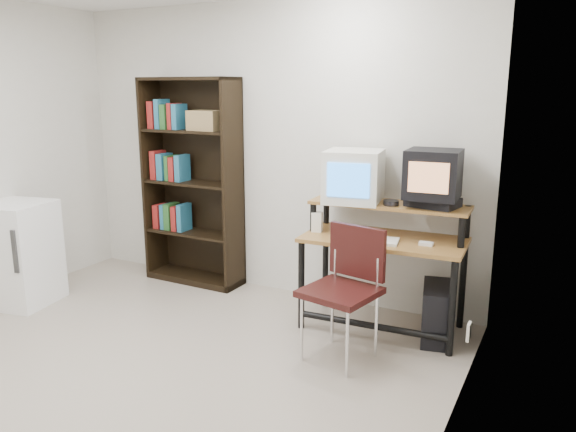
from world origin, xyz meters
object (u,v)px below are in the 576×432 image
at_px(bookshelf, 193,180).
at_px(crt_monitor, 354,176).
at_px(mini_fridge, 19,254).
at_px(school_chair, 347,278).
at_px(crt_tv, 433,174).
at_px(computer_desk, 384,243).
at_px(pc_tower, 436,313).

bearing_deg(bookshelf, crt_monitor, -4.02).
bearing_deg(mini_fridge, school_chair, -3.14).
height_order(crt_monitor, crt_tv, crt_tv).
distance_m(computer_desk, pc_tower, 0.65).
height_order(computer_desk, bookshelf, bookshelf).
relative_size(crt_tv, pc_tower, 0.90).
relative_size(pc_tower, mini_fridge, 0.50).
bearing_deg(bookshelf, school_chair, -22.29).
bearing_deg(computer_desk, school_chair, -100.53).
relative_size(bookshelf, mini_fridge, 2.17).
height_order(computer_desk, mini_fridge, computer_desk).
xyz_separation_m(pc_tower, bookshelf, (-2.41, 0.27, 0.78)).
distance_m(computer_desk, crt_monitor, 0.57).
bearing_deg(crt_monitor, pc_tower, -19.17).
xyz_separation_m(crt_tv, pc_tower, (0.11, -0.14, -1.02)).
height_order(computer_desk, crt_monitor, crt_monitor).
distance_m(pc_tower, bookshelf, 2.54).
bearing_deg(crt_tv, computer_desk, -164.21).
relative_size(crt_monitor, school_chair, 0.54).
height_order(computer_desk, school_chair, computer_desk).
xyz_separation_m(crt_tv, mini_fridge, (-3.29, -1.07, -0.78)).
bearing_deg(bookshelf, computer_desk, -5.75).
height_order(pc_tower, mini_fridge, mini_fridge).
bearing_deg(school_chair, crt_tv, 71.97).
xyz_separation_m(school_chair, mini_fridge, (-2.89, -0.38, -0.12)).
height_order(crt_monitor, school_chair, crt_monitor).
relative_size(school_chair, mini_fridge, 1.02).
bearing_deg(crt_monitor, mini_fridge, -168.31).
xyz_separation_m(bookshelf, mini_fridge, (-0.99, -1.20, -0.54)).
bearing_deg(mini_fridge, bookshelf, 39.74).
distance_m(crt_monitor, school_chair, 0.93).
xyz_separation_m(pc_tower, mini_fridge, (-3.40, -0.92, 0.24)).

